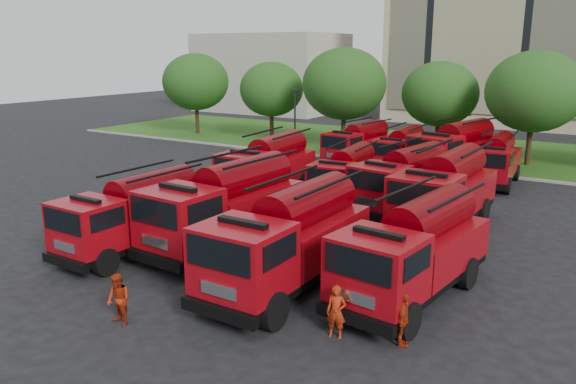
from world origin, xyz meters
name	(u,v)px	position (x,y,z in m)	size (l,w,h in m)	color
ground	(286,240)	(0.00, 0.00, 0.00)	(140.00, 140.00, 0.00)	black
lawn	(456,150)	(0.00, 26.00, 0.06)	(70.00, 16.00, 0.12)	#205516
curb	(423,167)	(0.00, 17.90, 0.07)	(70.00, 0.30, 0.14)	gray
apartment_building	(541,6)	(2.00, 47.94, 12.50)	(30.00, 14.18, 25.00)	beige
side_building	(271,73)	(-30.00, 44.00, 5.00)	(18.00, 12.00, 10.00)	#A4A091
tree_0	(196,82)	(-24.00, 22.00, 5.02)	(6.30, 6.30, 7.70)	#382314
tree_1	(271,89)	(-16.00, 23.00, 4.55)	(5.71, 5.71, 6.98)	#382314
tree_2	(344,84)	(-8.00, 21.50, 5.35)	(6.72, 6.72, 8.22)	#382314
tree_3	(440,94)	(-1.00, 24.00, 4.68)	(5.88, 5.88, 7.19)	#382314
tree_4	(534,92)	(6.00, 22.50, 5.22)	(6.55, 6.55, 8.01)	#382314
lamp_post_0	(295,119)	(-10.00, 17.20, 2.90)	(0.60, 0.25, 5.11)	black
fire_truck_0	(135,214)	(-4.56, -4.29, 1.56)	(2.61, 6.85, 3.10)	black
fire_truck_1	(226,206)	(-1.64, -2.04, 1.80)	(3.24, 8.01, 3.58)	black
fire_truck_2	(289,239)	(2.71, -4.13, 1.76)	(2.90, 7.73, 3.51)	black
fire_truck_3	(414,250)	(6.60, -2.61, 1.67)	(3.34, 7.51, 3.31)	black
fire_truck_4	(268,167)	(-4.86, 5.88, 1.70)	(3.19, 7.60, 3.37)	black
fire_truck_5	(346,175)	(-0.72, 7.28, 1.46)	(2.87, 6.56, 2.90)	black
fire_truck_6	(404,180)	(2.62, 7.07, 1.63)	(3.51, 7.41, 3.24)	black
fire_truck_7	(445,191)	(5.27, 5.22, 1.78)	(3.08, 7.88, 3.54)	black
fire_truck_8	(359,144)	(-4.32, 16.62, 1.50)	(3.05, 6.79, 2.99)	black
fire_truck_9	(401,150)	(-0.95, 16.10, 1.45)	(2.44, 6.39, 2.89)	black
fire_truck_10	(456,150)	(2.67, 16.10, 1.80)	(4.36, 8.26, 3.58)	black
fire_truck_11	(496,160)	(5.26, 15.70, 1.49)	(2.71, 6.62, 2.95)	black
firefighter_0	(336,337)	(5.68, -6.36, 0.00)	(0.57, 0.42, 1.57)	#99240B
firefighter_1	(120,325)	(-0.15, -9.14, 0.00)	(0.78, 0.43, 1.61)	#99240B
firefighter_2	(401,345)	(7.46, -5.82, 0.00)	(0.93, 0.53, 1.58)	#99240B
firefighter_3	(369,313)	(5.88, -4.46, 0.00)	(1.18, 0.61, 1.82)	#99240B
firefighter_4	(266,223)	(-2.13, 1.58, 0.00)	(0.81, 0.53, 1.66)	black
firefighter_5	(461,248)	(6.71, 3.08, 0.00)	(1.68, 0.73, 1.82)	#99240B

